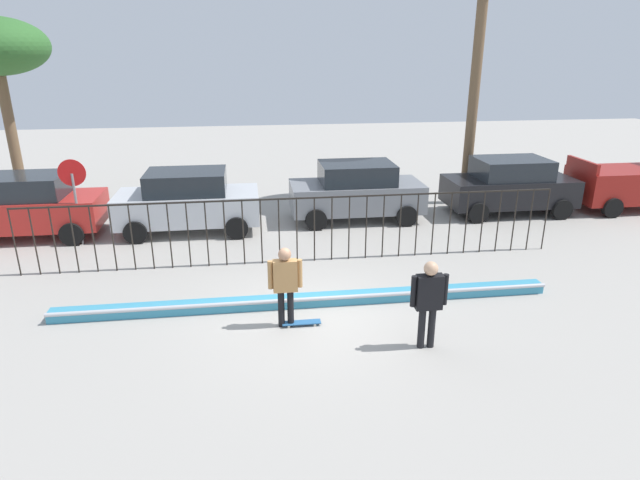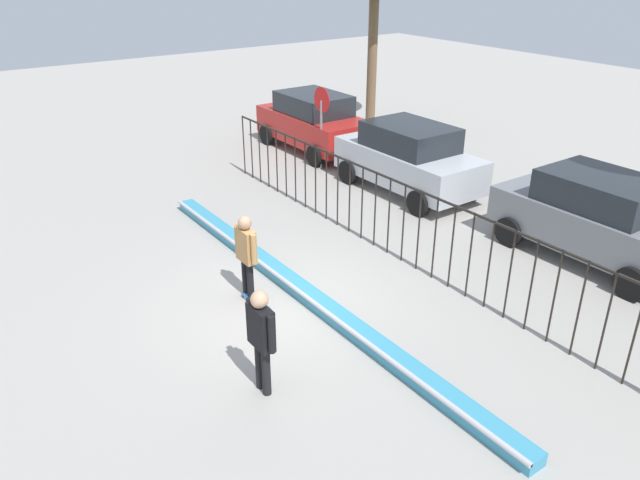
{
  "view_description": "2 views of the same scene",
  "coord_description": "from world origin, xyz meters",
  "px_view_note": "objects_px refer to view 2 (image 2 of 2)",
  "views": [
    {
      "loc": [
        -1.19,
        -10.12,
        5.42
      ],
      "look_at": [
        0.44,
        1.85,
        1.06
      ],
      "focal_mm": 30.01,
      "sensor_mm": 36.0,
      "label": 1
    },
    {
      "loc": [
        8.65,
        -5.14,
        6.16
      ],
      "look_at": [
        -0.12,
        1.06,
        1.03
      ],
      "focal_mm": 34.27,
      "sensor_mm": 36.0,
      "label": 2
    }
  ],
  "objects_px": {
    "parked_car_red": "(314,122)",
    "parked_car_gray": "(597,217)",
    "skateboard": "(256,301)",
    "stop_sign": "(321,117)",
    "camera_operator": "(261,333)",
    "parked_car_silver": "(408,158)",
    "skateboarder": "(246,250)"
  },
  "relations": [
    {
      "from": "parked_car_silver",
      "to": "skateboard",
      "type": "bearing_deg",
      "value": -68.05
    },
    {
      "from": "skateboard",
      "to": "parked_car_red",
      "type": "height_order",
      "value": "parked_car_red"
    },
    {
      "from": "skateboarder",
      "to": "parked_car_gray",
      "type": "relative_size",
      "value": 0.4
    },
    {
      "from": "parked_car_red",
      "to": "stop_sign",
      "type": "distance_m",
      "value": 2.03
    },
    {
      "from": "skateboarder",
      "to": "camera_operator",
      "type": "height_order",
      "value": "camera_operator"
    },
    {
      "from": "parked_car_silver",
      "to": "stop_sign",
      "type": "height_order",
      "value": "stop_sign"
    },
    {
      "from": "camera_operator",
      "to": "skateboard",
      "type": "bearing_deg",
      "value": 33.56
    },
    {
      "from": "skateboard",
      "to": "parked_car_gray",
      "type": "distance_m",
      "value": 7.49
    },
    {
      "from": "skateboard",
      "to": "parked_car_gray",
      "type": "relative_size",
      "value": 0.19
    },
    {
      "from": "skateboard",
      "to": "stop_sign",
      "type": "distance_m",
      "value": 8.3
    },
    {
      "from": "skateboard",
      "to": "parked_car_silver",
      "type": "height_order",
      "value": "parked_car_silver"
    },
    {
      "from": "skateboarder",
      "to": "parked_car_red",
      "type": "relative_size",
      "value": 0.4
    },
    {
      "from": "camera_operator",
      "to": "parked_car_red",
      "type": "distance_m",
      "value": 12.51
    },
    {
      "from": "skateboarder",
      "to": "camera_operator",
      "type": "distance_m",
      "value": 2.84
    },
    {
      "from": "parked_car_red",
      "to": "parked_car_gray",
      "type": "bearing_deg",
      "value": 4.59
    },
    {
      "from": "skateboarder",
      "to": "skateboard",
      "type": "height_order",
      "value": "skateboarder"
    },
    {
      "from": "skateboard",
      "to": "stop_sign",
      "type": "relative_size",
      "value": 0.32
    },
    {
      "from": "skateboard",
      "to": "parked_car_red",
      "type": "distance_m",
      "value": 10.06
    },
    {
      "from": "skateboard",
      "to": "parked_car_silver",
      "type": "distance_m",
      "value": 7.14
    },
    {
      "from": "skateboard",
      "to": "parked_car_red",
      "type": "xyz_separation_m",
      "value": [
        -7.55,
        6.58,
        0.91
      ]
    },
    {
      "from": "skateboard",
      "to": "camera_operator",
      "type": "bearing_deg",
      "value": -20.77
    },
    {
      "from": "stop_sign",
      "to": "skateboard",
      "type": "bearing_deg",
      "value": -44.26
    },
    {
      "from": "parked_car_red",
      "to": "parked_car_silver",
      "type": "relative_size",
      "value": 1.0
    },
    {
      "from": "parked_car_silver",
      "to": "stop_sign",
      "type": "bearing_deg",
      "value": -166.72
    },
    {
      "from": "skateboarder",
      "to": "parked_car_silver",
      "type": "distance_m",
      "value": 6.94
    },
    {
      "from": "skateboard",
      "to": "parked_car_silver",
      "type": "relative_size",
      "value": 0.19
    },
    {
      "from": "parked_car_silver",
      "to": "skateboarder",
      "type": "bearing_deg",
      "value": -70.35
    },
    {
      "from": "parked_car_gray",
      "to": "skateboarder",
      "type": "bearing_deg",
      "value": -115.35
    },
    {
      "from": "stop_sign",
      "to": "parked_car_red",
      "type": "bearing_deg",
      "value": 152.46
    },
    {
      "from": "parked_car_red",
      "to": "camera_operator",
      "type": "bearing_deg",
      "value": -35.92
    },
    {
      "from": "camera_operator",
      "to": "parked_car_silver",
      "type": "height_order",
      "value": "parked_car_silver"
    },
    {
      "from": "skateboarder",
      "to": "parked_car_red",
      "type": "height_order",
      "value": "parked_car_red"
    }
  ]
}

